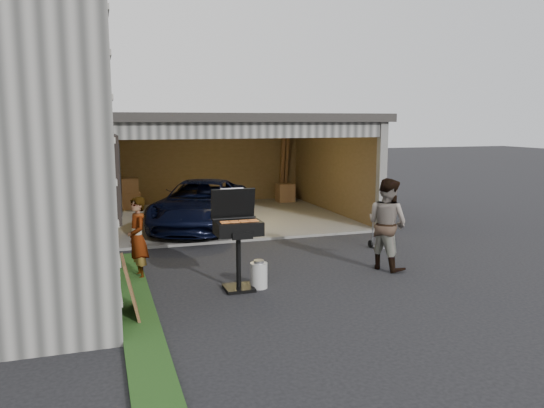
{
  "coord_description": "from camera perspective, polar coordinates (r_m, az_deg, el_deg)",
  "views": [
    {
      "loc": [
        -2.69,
        -7.88,
        2.73
      ],
      "look_at": [
        0.45,
        1.65,
        1.15
      ],
      "focal_mm": 35.0,
      "sensor_mm": 36.0,
      "label": 1
    }
  ],
  "objects": [
    {
      "name": "ground",
      "position": [
        8.76,
        0.6,
        -9.2
      ],
      "size": [
        80.0,
        80.0,
        0.0
      ],
      "primitive_type": "plane",
      "color": "black",
      "rests_on": "ground"
    },
    {
      "name": "groundcover_strip",
      "position": [
        7.4,
        -13.91,
        -12.71
      ],
      "size": [
        0.5,
        8.0,
        0.06
      ],
      "primitive_type": "cube",
      "color": "#193814",
      "rests_on": "ground"
    },
    {
      "name": "garage",
      "position": [
        15.09,
        -5.01,
        5.64
      ],
      "size": [
        6.8,
        6.3,
        2.9
      ],
      "color": "#605E59",
      "rests_on": "ground"
    },
    {
      "name": "minivan",
      "position": [
        13.47,
        -7.63,
        -0.27
      ],
      "size": [
        3.48,
        4.68,
        1.18
      ],
      "primitive_type": "imported",
      "rotation": [
        0.0,
        0.0,
        -0.41
      ],
      "color": "black",
      "rests_on": "ground"
    },
    {
      "name": "woman",
      "position": [
        9.43,
        -14.26,
        -3.61
      ],
      "size": [
        0.43,
        0.58,
        1.44
      ],
      "primitive_type": "imported",
      "rotation": [
        0.0,
        0.0,
        -1.39
      ],
      "color": "#CAE9FF",
      "rests_on": "ground"
    },
    {
      "name": "man",
      "position": [
        10.0,
        12.26,
        -2.1
      ],
      "size": [
        0.91,
        1.01,
        1.69
      ],
      "primitive_type": "imported",
      "rotation": [
        0.0,
        0.0,
        1.97
      ],
      "color": "#43211A",
      "rests_on": "ground"
    },
    {
      "name": "bbq_grill",
      "position": [
        8.56,
        -3.72,
        -2.95
      ],
      "size": [
        0.73,
        0.64,
        1.63
      ],
      "color": "black",
      "rests_on": "ground"
    },
    {
      "name": "propane_tank",
      "position": [
        8.79,
        -1.42,
        -7.68
      ],
      "size": [
        0.3,
        0.3,
        0.42
      ],
      "primitive_type": "cylinder",
      "rotation": [
        0.0,
        0.0,
        -0.07
      ],
      "color": "beige",
      "rests_on": "ground"
    },
    {
      "name": "plywood_panel",
      "position": [
        7.69,
        -14.96,
        -8.78
      ],
      "size": [
        0.21,
        0.77,
        0.85
      ],
      "primitive_type": "cube",
      "rotation": [
        0.0,
        -0.21,
        0.0
      ],
      "color": "brown",
      "rests_on": "ground"
    },
    {
      "name": "hand_truck",
      "position": [
        11.77,
        11.44,
        -3.7
      ],
      "size": [
        0.4,
        0.29,
        0.98
      ],
      "rotation": [
        0.0,
        0.0,
        0.01
      ],
      "color": "gray",
      "rests_on": "ground"
    }
  ]
}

